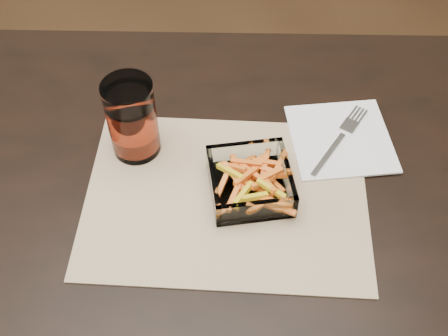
{
  "coord_description": "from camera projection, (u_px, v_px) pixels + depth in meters",
  "views": [
    {
      "loc": [
        0.08,
        -0.48,
        1.49
      ],
      "look_at": [
        0.07,
        0.07,
        0.78
      ],
      "focal_mm": 45.0,
      "sensor_mm": 36.0,
      "label": 1
    }
  ],
  "objects": [
    {
      "name": "placemat",
      "position": [
        226.0,
        196.0,
        0.9
      ],
      "size": [
        0.46,
        0.35,
        0.0
      ],
      "primitive_type": "cube",
      "rotation": [
        0.0,
        0.0,
        -0.04
      ],
      "color": "tan",
      "rests_on": "dining_table"
    },
    {
      "name": "napkin",
      "position": [
        341.0,
        139.0,
        0.97
      ],
      "size": [
        0.19,
        0.19,
        0.0
      ],
      "primitive_type": "cube",
      "rotation": [
        0.0,
        0.0,
        0.13
      ],
      "color": "white",
      "rests_on": "placemat"
    },
    {
      "name": "tumbler",
      "position": [
        132.0,
        121.0,
        0.91
      ],
      "size": [
        0.08,
        0.08,
        0.14
      ],
      "color": "white",
      "rests_on": "placemat"
    },
    {
      "name": "glass_bowl",
      "position": [
        250.0,
        183.0,
        0.89
      ],
      "size": [
        0.14,
        0.14,
        0.05
      ],
      "rotation": [
        0.0,
        0.0,
        0.17
      ],
      "color": "white",
      "rests_on": "placemat"
    },
    {
      "name": "fork",
      "position": [
        340.0,
        138.0,
        0.97
      ],
      "size": [
        0.12,
        0.16,
        0.0
      ],
      "rotation": [
        0.0,
        0.0,
        -0.58
      ],
      "color": "silver",
      "rests_on": "napkin"
    },
    {
      "name": "dining_table",
      "position": [
        180.0,
        243.0,
        0.95
      ],
      "size": [
        1.6,
        0.9,
        0.75
      ],
      "color": "black",
      "rests_on": "ground"
    }
  ]
}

